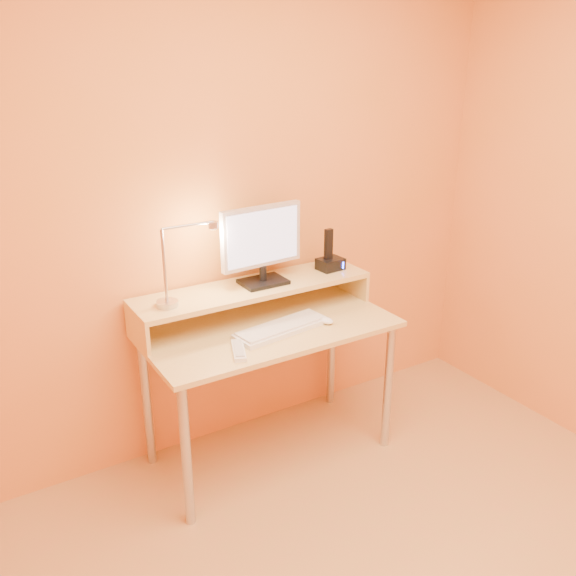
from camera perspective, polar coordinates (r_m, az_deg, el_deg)
wall_back at (r=2.97m, az=-4.98°, el=7.93°), size 3.00×0.04×2.50m
desk_leg_fl at (r=2.67m, az=-9.59°, el=-15.42°), size 0.04×0.04×0.69m
desk_leg_fr at (r=3.15m, az=9.44°, el=-9.20°), size 0.04×0.04×0.69m
desk_leg_bl at (r=3.07m, az=-13.21°, el=-10.46°), size 0.04×0.04×0.69m
desk_leg_br at (r=3.50m, az=4.13°, el=-5.76°), size 0.04×0.04×0.69m
desk_lower at (r=2.88m, az=-1.77°, el=-3.87°), size 1.20×0.60×0.02m
shelf_riser_left at (r=2.77m, az=-14.08°, el=-3.81°), size 0.02×0.30×0.14m
shelf_riser_right at (r=3.27m, az=5.93°, el=0.64°), size 0.02×0.30×0.14m
desk_shelf at (r=2.94m, az=-3.26°, el=0.02°), size 1.20×0.30×0.02m
monitor_foot at (r=2.96m, az=-2.37°, el=0.60°), size 0.22×0.16×0.02m
monitor_neck at (r=2.94m, az=-2.38°, el=1.40°), size 0.04×0.04×0.07m
monitor_panel at (r=2.89m, az=-2.53°, el=4.91°), size 0.43×0.07×0.29m
monitor_back at (r=2.91m, az=-2.75°, el=5.02°), size 0.39×0.04×0.25m
monitor_screen at (r=2.88m, az=-2.35°, el=4.83°), size 0.39×0.03×0.26m
lamp_base at (r=2.74m, az=-11.35°, el=-1.45°), size 0.10×0.10×0.02m
lamp_post at (r=2.68m, az=-11.62°, el=2.06°), size 0.01×0.01×0.33m
lamp_arm at (r=2.67m, az=-9.46°, el=5.86°), size 0.24×0.01×0.01m
lamp_head at (r=2.72m, az=-7.10°, el=5.94°), size 0.04×0.04×0.03m
lamp_bulb at (r=2.72m, az=-7.08°, el=5.61°), size 0.03×0.03×0.00m
phone_dock at (r=3.15m, az=4.03°, el=2.28°), size 0.14×0.11×0.06m
phone_handset at (r=3.11m, az=3.86°, el=4.16°), size 0.04×0.03×0.16m
phone_led at (r=3.14m, az=5.24°, el=2.16°), size 0.01×0.00×0.04m
keyboard at (r=2.83m, az=-0.60°, el=-3.86°), size 0.49×0.21×0.02m
mouse at (r=2.91m, az=3.50°, el=-3.05°), size 0.08×0.11×0.03m
remote_control at (r=2.64m, az=-4.69°, el=-5.90°), size 0.12×0.20×0.02m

